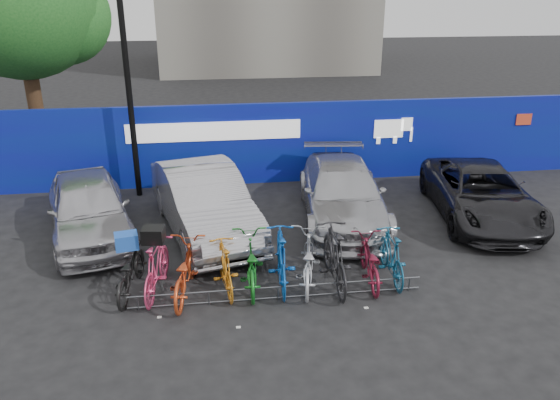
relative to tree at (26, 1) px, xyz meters
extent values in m
plane|color=black|center=(6.77, -10.06, -5.07)|extent=(100.00, 100.00, 0.00)
cube|color=navy|center=(6.77, -4.06, -3.87)|extent=(22.00, 0.15, 2.40)
cube|color=white|center=(5.77, -4.16, -3.42)|extent=(5.00, 0.02, 0.55)
cube|color=white|center=(10.97, -4.16, -3.52)|extent=(1.20, 0.02, 0.90)
cube|color=#D84226|center=(15.27, -4.16, -3.37)|extent=(0.50, 0.02, 0.35)
cylinder|color=#382314|center=(-0.23, -0.06, -3.07)|extent=(0.50, 0.50, 4.00)
sphere|color=#1B581D|center=(0.97, 0.24, -0.47)|extent=(3.20, 3.20, 3.20)
cylinder|color=black|center=(3.57, -4.66, -2.07)|extent=(0.16, 0.16, 6.00)
cylinder|color=#595B60|center=(6.77, -10.66, -4.79)|extent=(5.60, 0.03, 0.03)
cylinder|color=#595B60|center=(6.77, -10.66, -5.02)|extent=(5.60, 0.03, 0.03)
cylinder|color=#595B60|center=(4.17, -10.66, -4.93)|extent=(0.03, 0.03, 0.28)
cylinder|color=#595B60|center=(5.47, -10.66, -4.93)|extent=(0.03, 0.03, 0.28)
cylinder|color=#595B60|center=(6.77, -10.66, -4.93)|extent=(0.03, 0.03, 0.28)
cylinder|color=#595B60|center=(8.07, -10.66, -4.93)|extent=(0.03, 0.03, 0.28)
cylinder|color=#595B60|center=(9.37, -10.66, -4.93)|extent=(0.03, 0.03, 0.28)
imported|color=#B2B1B6|center=(2.76, -7.33, -4.32)|extent=(2.84, 4.68, 1.49)
imported|color=#9E9DA1|center=(5.43, -7.40, -4.27)|extent=(2.85, 5.12, 1.60)
imported|color=#AFB0B4|center=(8.88, -7.08, -4.36)|extent=(2.54, 5.10, 1.42)
imported|color=black|center=(12.39, -7.44, -4.41)|extent=(2.89, 5.03, 1.32)
imported|color=black|center=(3.99, -10.00, -4.59)|extent=(0.89, 1.90, 0.96)
imported|color=#DF3A6D|center=(4.50, -10.07, -4.52)|extent=(0.81, 1.88, 1.09)
imported|color=#BE401A|center=(5.04, -10.22, -4.55)|extent=(0.99, 2.05, 1.04)
imported|color=orange|center=(5.81, -10.15, -4.57)|extent=(0.67, 1.71, 1.00)
imported|color=#12681B|center=(6.31, -10.04, -4.56)|extent=(0.77, 1.99, 1.03)
imported|color=#0E4CA9|center=(6.92, -10.09, -4.49)|extent=(0.67, 1.95, 1.16)
imported|color=#B3B5BB|center=(7.44, -10.11, -4.55)|extent=(1.05, 2.07, 1.04)
imported|color=black|center=(7.96, -10.23, -4.45)|extent=(0.60, 2.05, 1.23)
imported|color=maroon|center=(8.68, -10.21, -4.61)|extent=(0.76, 1.80, 0.92)
imported|color=#155376|center=(9.15, -10.15, -4.55)|extent=(0.56, 1.73, 1.03)
cube|color=blue|center=(3.99, -10.00, -3.96)|extent=(0.48, 0.40, 0.30)
cube|color=black|center=(4.50, -10.07, -3.83)|extent=(0.44, 0.40, 0.29)
camera|label=1|loc=(5.64, -19.54, 0.58)|focal=35.00mm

